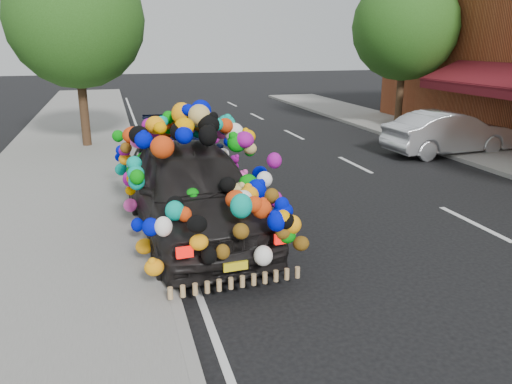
# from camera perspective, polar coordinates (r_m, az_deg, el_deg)

# --- Properties ---
(ground) EXTENTS (100.00, 100.00, 0.00)m
(ground) POSITION_cam_1_polar(r_m,az_deg,el_deg) (8.75, 4.97, -5.89)
(ground) COLOR black
(ground) RESTS_ON ground
(sidewalk) EXTENTS (4.00, 60.00, 0.12)m
(sidewalk) POSITION_cam_1_polar(r_m,az_deg,el_deg) (8.32, -24.20, -8.20)
(sidewalk) COLOR gray
(sidewalk) RESTS_ON ground
(kerb) EXTENTS (0.15, 60.00, 0.13)m
(kerb) POSITION_cam_1_polar(r_m,az_deg,el_deg) (8.23, -10.60, -7.16)
(kerb) COLOR gray
(kerb) RESTS_ON ground
(lane_markings) EXTENTS (6.00, 50.00, 0.01)m
(lane_markings) POSITION_cam_1_polar(r_m,az_deg,el_deg) (10.53, 23.62, -3.29)
(lane_markings) COLOR silver
(lane_markings) RESTS_ON ground
(tree_near_sidewalk) EXTENTS (4.20, 4.20, 6.13)m
(tree_near_sidewalk) POSITION_cam_1_polar(r_m,az_deg,el_deg) (17.05, -19.98, 18.05)
(tree_near_sidewalk) COLOR #332114
(tree_near_sidewalk) RESTS_ON ground
(tree_far_b) EXTENTS (4.00, 4.00, 5.90)m
(tree_far_b) POSITION_cam_1_polar(r_m,az_deg,el_deg) (20.67, 16.68, 17.59)
(tree_far_b) COLOR #332114
(tree_far_b) RESTS_ON ground
(plush_art_car) EXTENTS (2.68, 5.30, 2.34)m
(plush_art_car) POSITION_cam_1_polar(r_m,az_deg,el_deg) (8.81, -7.33, 2.49)
(plush_art_car) COLOR black
(plush_art_car) RESTS_ON ground
(navy_sedan) EXTENTS (2.29, 5.05, 1.43)m
(navy_sedan) POSITION_cam_1_polar(r_m,az_deg,el_deg) (12.40, -8.68, 4.26)
(navy_sedan) COLOR black
(navy_sedan) RESTS_ON ground
(silver_hatchback) EXTENTS (4.13, 1.66, 1.33)m
(silver_hatchback) POSITION_cam_1_polar(r_m,az_deg,el_deg) (16.61, 21.13, 6.31)
(silver_hatchback) COLOR silver
(silver_hatchback) RESTS_ON ground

